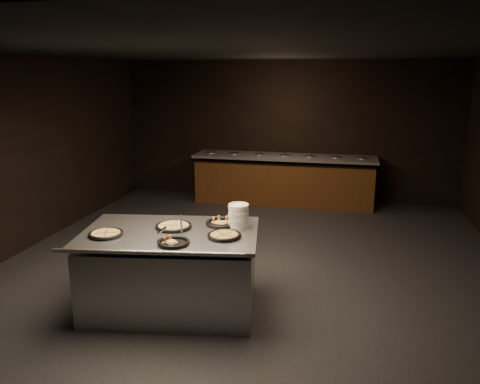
# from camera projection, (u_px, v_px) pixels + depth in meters

# --- Properties ---
(room) EXTENTS (7.02, 8.02, 2.92)m
(room) POSITION_uv_depth(u_px,v_px,m) (249.00, 167.00, 6.03)
(room) COLOR black
(room) RESTS_ON ground
(salad_bar) EXTENTS (3.70, 0.83, 1.18)m
(salad_bar) POSITION_uv_depth(u_px,v_px,m) (283.00, 183.00, 9.64)
(salad_bar) COLOR #533013
(salad_bar) RESTS_ON ground
(serving_counter) EXTENTS (2.10, 1.53, 0.93)m
(serving_counter) POSITION_uv_depth(u_px,v_px,m) (171.00, 272.00, 5.28)
(serving_counter) COLOR silver
(serving_counter) RESTS_ON ground
(plate_stack) EXTENTS (0.23, 0.23, 0.26)m
(plate_stack) POSITION_uv_depth(u_px,v_px,m) (239.00, 216.00, 5.29)
(plate_stack) COLOR silver
(plate_stack) RESTS_ON serving_counter
(pan_veggie_whole) EXTENTS (0.37, 0.37, 0.04)m
(pan_veggie_whole) POSITION_uv_depth(u_px,v_px,m) (106.00, 234.00, 5.03)
(pan_veggie_whole) COLOR black
(pan_veggie_whole) RESTS_ON serving_counter
(pan_cheese_whole) EXTENTS (0.41, 0.41, 0.04)m
(pan_cheese_whole) POSITION_uv_depth(u_px,v_px,m) (174.00, 226.00, 5.28)
(pan_cheese_whole) COLOR black
(pan_cheese_whole) RESTS_ON serving_counter
(pan_cheese_slices_a) EXTENTS (0.37, 0.37, 0.04)m
(pan_cheese_slices_a) POSITION_uv_depth(u_px,v_px,m) (222.00, 223.00, 5.39)
(pan_cheese_slices_a) COLOR black
(pan_cheese_slices_a) RESTS_ON serving_counter
(pan_cheese_slices_b) EXTENTS (0.33, 0.33, 0.04)m
(pan_cheese_slices_b) POSITION_uv_depth(u_px,v_px,m) (173.00, 242.00, 4.77)
(pan_cheese_slices_b) COLOR black
(pan_cheese_slices_b) RESTS_ON serving_counter
(pan_veggie_slices) EXTENTS (0.36, 0.36, 0.04)m
(pan_veggie_slices) POSITION_uv_depth(u_px,v_px,m) (224.00, 235.00, 4.98)
(pan_veggie_slices) COLOR black
(pan_veggie_slices) RESTS_ON serving_counter
(server_left) EXTENTS (0.21, 0.32, 0.17)m
(server_left) POSITION_uv_depth(u_px,v_px,m) (180.00, 224.00, 5.14)
(server_left) COLOR silver
(server_left) RESTS_ON serving_counter
(server_right) EXTENTS (0.30, 0.26, 0.18)m
(server_right) POSITION_uv_depth(u_px,v_px,m) (164.00, 234.00, 4.83)
(server_right) COLOR silver
(server_right) RESTS_ON serving_counter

